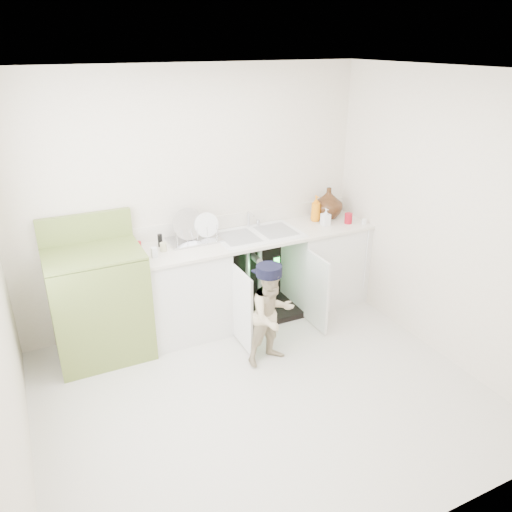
{
  "coord_description": "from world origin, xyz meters",
  "views": [
    {
      "loc": [
        -1.49,
        -2.96,
        2.69
      ],
      "look_at": [
        0.29,
        0.7,
        0.91
      ],
      "focal_mm": 35.0,
      "sensor_mm": 36.0,
      "label": 1
    }
  ],
  "objects": [
    {
      "name": "avocado_stove",
      "position": [
        -1.04,
        1.18,
        0.52
      ],
      "size": [
        0.82,
        0.65,
        1.27
      ],
      "color": "olive",
      "rests_on": "ground"
    },
    {
      "name": "room_shell",
      "position": [
        0.0,
        0.0,
        1.25
      ],
      "size": [
        6.0,
        5.5,
        1.26
      ],
      "color": "silver",
      "rests_on": "ground"
    },
    {
      "name": "counter_run",
      "position": [
        0.58,
        1.21,
        0.48
      ],
      "size": [
        2.44,
        1.02,
        1.23
      ],
      "color": "white",
      "rests_on": "ground"
    },
    {
      "name": "repair_worker",
      "position": [
        0.29,
        0.39,
        0.48
      ],
      "size": [
        0.57,
        0.68,
        0.94
      ],
      "rotation": [
        0.0,
        0.0,
        0.14
      ],
      "color": "beige",
      "rests_on": "ground"
    },
    {
      "name": "ground",
      "position": [
        0.0,
        0.0,
        0.0
      ],
      "size": [
        3.5,
        3.5,
        0.0
      ],
      "primitive_type": "plane",
      "color": "#BBB2A4",
      "rests_on": "ground"
    }
  ]
}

